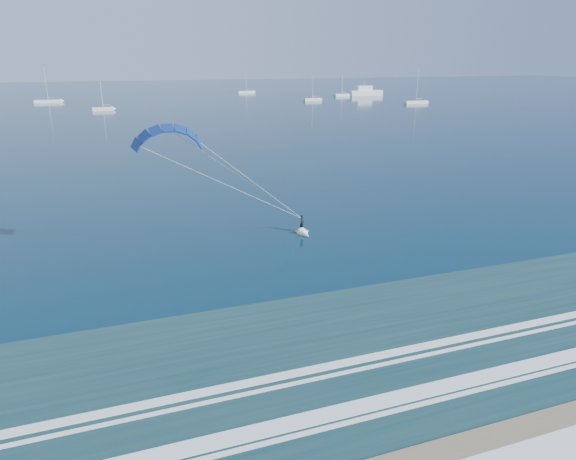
{
  "coord_description": "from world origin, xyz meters",
  "views": [
    {
      "loc": [
        -9.12,
        -14.6,
        17.5
      ],
      "look_at": [
        5.73,
        26.82,
        2.78
      ],
      "focal_mm": 32.0,
      "sensor_mm": 36.0,
      "label": 1
    }
  ],
  "objects_px": {
    "motor_yacht": "(365,92)",
    "sailboat_5": "(342,95)",
    "kitesurfer_rig": "(242,178)",
    "sailboat_3": "(103,109)",
    "sailboat_4": "(246,92)",
    "sailboat_8": "(313,99)",
    "sailboat_2": "(48,101)",
    "sailboat_6": "(416,102)"
  },
  "relations": [
    {
      "from": "motor_yacht",
      "to": "sailboat_3",
      "type": "xyz_separation_m",
      "value": [
        -124.77,
        -39.51,
        -1.19
      ]
    },
    {
      "from": "kitesurfer_rig",
      "to": "sailboat_8",
      "type": "distance_m",
      "value": 184.13
    },
    {
      "from": "sailboat_3",
      "to": "sailboat_6",
      "type": "xyz_separation_m",
      "value": [
        121.13,
        -11.69,
        0.02
      ]
    },
    {
      "from": "sailboat_3",
      "to": "sailboat_6",
      "type": "bearing_deg",
      "value": -5.51
    },
    {
      "from": "sailboat_4",
      "to": "sailboat_8",
      "type": "height_order",
      "value": "sailboat_4"
    },
    {
      "from": "sailboat_2",
      "to": "sailboat_3",
      "type": "xyz_separation_m",
      "value": [
        21.06,
        -44.31,
        -0.02
      ]
    },
    {
      "from": "sailboat_4",
      "to": "sailboat_6",
      "type": "height_order",
      "value": "sailboat_6"
    },
    {
      "from": "motor_yacht",
      "to": "sailboat_4",
      "type": "bearing_deg",
      "value": 143.55
    },
    {
      "from": "sailboat_2",
      "to": "sailboat_4",
      "type": "bearing_deg",
      "value": 19.22
    },
    {
      "from": "sailboat_2",
      "to": "sailboat_8",
      "type": "xyz_separation_m",
      "value": [
        107.81,
        -28.21,
        -0.02
      ]
    },
    {
      "from": "kitesurfer_rig",
      "to": "sailboat_4",
      "type": "distance_m",
      "value": 237.35
    },
    {
      "from": "sailboat_5",
      "to": "sailboat_8",
      "type": "bearing_deg",
      "value": -138.41
    },
    {
      "from": "kitesurfer_rig",
      "to": "sailboat_8",
      "type": "bearing_deg",
      "value": 65.61
    },
    {
      "from": "sailboat_3",
      "to": "motor_yacht",
      "type": "bearing_deg",
      "value": 17.57
    },
    {
      "from": "sailboat_4",
      "to": "sailboat_2",
      "type": "bearing_deg",
      "value": -160.78
    },
    {
      "from": "sailboat_2",
      "to": "sailboat_8",
      "type": "distance_m",
      "value": 111.44
    },
    {
      "from": "kitesurfer_rig",
      "to": "sailboat_4",
      "type": "relative_size",
      "value": 1.53
    },
    {
      "from": "motor_yacht",
      "to": "sailboat_2",
      "type": "xyz_separation_m",
      "value": [
        -145.83,
        4.8,
        -1.17
      ]
    },
    {
      "from": "sailboat_8",
      "to": "sailboat_2",
      "type": "bearing_deg",
      "value": 165.34
    },
    {
      "from": "motor_yacht",
      "to": "sailboat_3",
      "type": "bearing_deg",
      "value": -162.43
    },
    {
      "from": "motor_yacht",
      "to": "sailboat_5",
      "type": "height_order",
      "value": "sailboat_5"
    },
    {
      "from": "sailboat_5",
      "to": "sailboat_4",
      "type": "bearing_deg",
      "value": 133.49
    },
    {
      "from": "sailboat_4",
      "to": "sailboat_8",
      "type": "distance_m",
      "value": 62.6
    },
    {
      "from": "sailboat_8",
      "to": "kitesurfer_rig",
      "type": "bearing_deg",
      "value": -114.39
    },
    {
      "from": "kitesurfer_rig",
      "to": "sailboat_8",
      "type": "height_order",
      "value": "kitesurfer_rig"
    },
    {
      "from": "sailboat_2",
      "to": "sailboat_6",
      "type": "bearing_deg",
      "value": -21.49
    },
    {
      "from": "sailboat_4",
      "to": "sailboat_5",
      "type": "height_order",
      "value": "sailboat_4"
    },
    {
      "from": "kitesurfer_rig",
      "to": "sailboat_3",
      "type": "xyz_separation_m",
      "value": [
        -10.76,
        151.49,
        -6.27
      ]
    },
    {
      "from": "sailboat_4",
      "to": "sailboat_5",
      "type": "distance_m",
      "value": 54.54
    },
    {
      "from": "kitesurfer_rig",
      "to": "sailboat_5",
      "type": "height_order",
      "value": "kitesurfer_rig"
    },
    {
      "from": "sailboat_5",
      "to": "sailboat_2",
      "type": "bearing_deg",
      "value": 177.15
    },
    {
      "from": "sailboat_5",
      "to": "sailboat_8",
      "type": "height_order",
      "value": "sailboat_8"
    },
    {
      "from": "sailboat_8",
      "to": "sailboat_3",
      "type": "bearing_deg",
      "value": -169.49
    },
    {
      "from": "sailboat_3",
      "to": "sailboat_8",
      "type": "distance_m",
      "value": 88.23
    },
    {
      "from": "sailboat_2",
      "to": "sailboat_3",
      "type": "distance_m",
      "value": 49.06
    },
    {
      "from": "kitesurfer_rig",
      "to": "sailboat_6",
      "type": "bearing_deg",
      "value": 51.71
    },
    {
      "from": "sailboat_6",
      "to": "sailboat_8",
      "type": "distance_m",
      "value": 44.2
    },
    {
      "from": "sailboat_3",
      "to": "sailboat_4",
      "type": "bearing_deg",
      "value": 46.41
    },
    {
      "from": "kitesurfer_rig",
      "to": "sailboat_2",
      "type": "bearing_deg",
      "value": 99.23
    },
    {
      "from": "sailboat_3",
      "to": "sailboat_5",
      "type": "relative_size",
      "value": 0.99
    },
    {
      "from": "motor_yacht",
      "to": "sailboat_6",
      "type": "bearing_deg",
      "value": -94.06
    },
    {
      "from": "sailboat_4",
      "to": "sailboat_5",
      "type": "bearing_deg",
      "value": -46.51
    }
  ]
}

